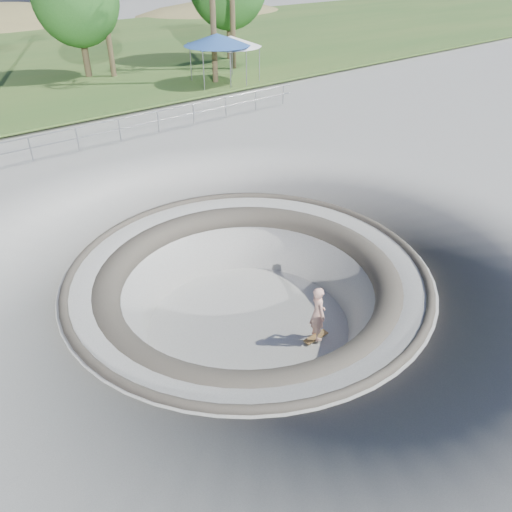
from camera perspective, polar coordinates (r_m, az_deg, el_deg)
name	(u,v)px	position (r m, az deg, el deg)	size (l,w,h in m)	color
ground	(248,271)	(14.16, -0.93, -1.69)	(180.00, 180.00, 0.00)	#B0B0AA
skate_bowl	(248,321)	(15.25, -0.87, -7.42)	(14.00, 14.00, 4.10)	#B0B0AA
safety_railing	(77,139)	(23.60, -19.76, 12.50)	(25.00, 0.06, 1.03)	gray
skateboard	(316,337)	(14.79, 6.86, -9.18)	(0.82, 0.24, 0.09)	olive
skater	(318,313)	(14.23, 7.09, -6.50)	(0.63, 0.41, 1.73)	#EDB099
canopy_white	(231,42)	(34.28, -2.90, 23.28)	(5.39, 5.39, 2.74)	gray
canopy_blue	(217,40)	(33.64, -4.48, 23.42)	(5.64, 5.64, 2.97)	gray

